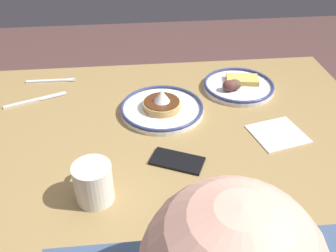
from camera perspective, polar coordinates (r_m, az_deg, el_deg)
dining_table at (r=1.19m, az=-0.43°, el=-3.87°), size 1.35×0.93×0.76m
plate_near_main at (r=1.22m, az=-0.98°, el=2.91°), size 0.28×0.28×0.08m
plate_center_pancakes at (r=1.37m, az=10.74°, el=6.18°), size 0.26×0.26×0.05m
coffee_mug at (r=0.91m, az=-11.46°, el=-8.43°), size 0.09×0.13×0.10m
cell_phone at (r=1.02m, az=1.43°, el=-5.40°), size 0.16×0.13×0.01m
paper_napkin at (r=1.17m, az=16.59°, el=-1.18°), size 0.18×0.17×0.00m
fork_far at (r=1.47m, az=-17.60°, el=6.68°), size 0.18×0.02×0.01m
butter_knife at (r=1.36m, az=-19.80°, el=3.81°), size 0.20×0.09×0.01m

